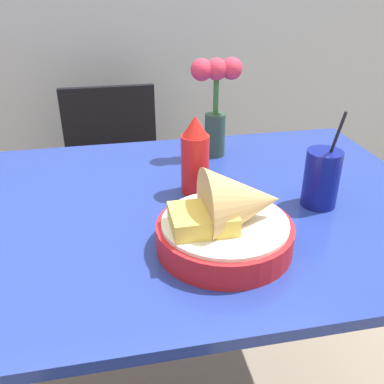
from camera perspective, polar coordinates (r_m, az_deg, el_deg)
dining_table at (r=1.07m, az=-2.66°, el=-6.21°), size 1.30×0.87×0.78m
chair_far_window at (r=1.90m, az=-10.40°, el=3.09°), size 0.40×0.40×0.84m
food_basket at (r=0.84m, az=5.13°, el=-3.85°), size 0.27×0.27×0.17m
ketchup_bottle at (r=1.04m, az=0.41°, el=4.72°), size 0.07×0.07×0.20m
drink_cup at (r=1.04m, az=16.84°, el=1.53°), size 0.08×0.08×0.24m
flower_vase at (r=1.24m, az=3.20°, el=12.54°), size 0.15×0.06×0.29m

